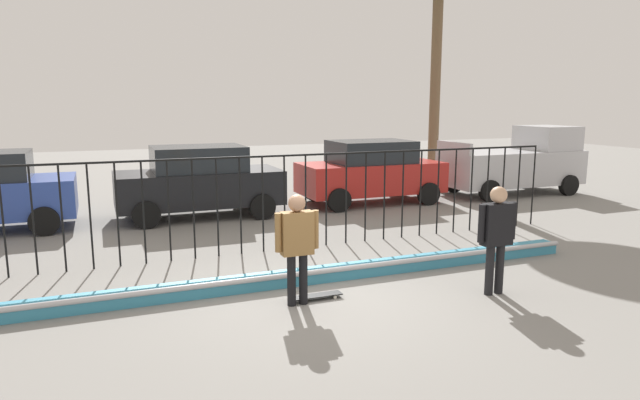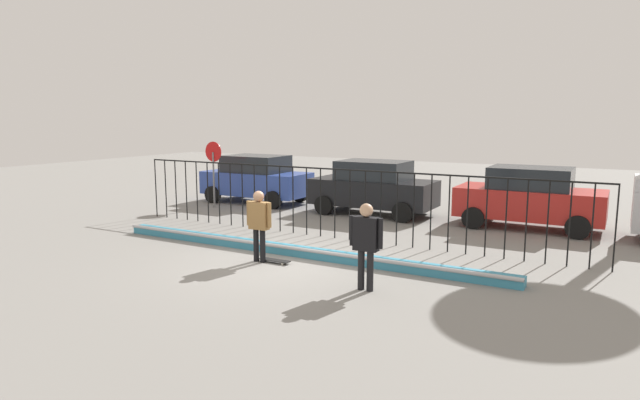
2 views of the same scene
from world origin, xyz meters
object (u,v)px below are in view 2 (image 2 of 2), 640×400
at_px(skateboard, 275,260).
at_px(parked_car_blue, 256,179).
at_px(stop_sign, 214,165).
at_px(parked_car_red, 529,197).
at_px(skateboarder, 259,220).
at_px(camera_operator, 366,239).
at_px(parked_car_black, 373,187).

height_order(skateboard, parked_car_blue, parked_car_blue).
bearing_deg(stop_sign, parked_car_red, 8.86).
bearing_deg(stop_sign, skateboarder, -42.43).
bearing_deg(skateboard, parked_car_blue, 113.94).
relative_size(parked_car_blue, stop_sign, 1.72).
height_order(skateboard, stop_sign, stop_sign).
height_order(parked_car_red, stop_sign, stop_sign).
xyz_separation_m(skateboarder, skateboard, (0.36, 0.10, -0.97)).
height_order(skateboarder, camera_operator, camera_operator).
xyz_separation_m(parked_car_blue, stop_sign, (-0.72, -1.72, 0.64)).
distance_m(skateboard, parked_car_blue, 9.28).
xyz_separation_m(skateboard, stop_sign, (-6.48, 5.50, 1.56)).
xyz_separation_m(skateboarder, parked_car_red, (4.95, 7.32, -0.05)).
distance_m(skateboard, parked_car_red, 8.61).
xyz_separation_m(skateboard, camera_operator, (2.74, -0.82, 0.99)).
distance_m(parked_car_blue, parked_car_black, 5.18).
bearing_deg(skateboarder, stop_sign, 105.64).
xyz_separation_m(parked_car_black, stop_sign, (-5.89, -1.59, 0.64)).
relative_size(skateboard, stop_sign, 0.32).
height_order(parked_car_blue, stop_sign, stop_sign).
bearing_deg(skateboarder, parked_car_blue, 94.51).
bearing_deg(parked_car_black, camera_operator, -64.52).
xyz_separation_m(skateboard, parked_car_black, (-0.59, 7.08, 0.91)).
relative_size(skateboarder, skateboard, 2.14).
bearing_deg(parked_car_blue, camera_operator, -40.73).
bearing_deg(skateboarder, skateboard, -16.78).
distance_m(camera_operator, parked_car_blue, 11.70).
height_order(skateboarder, parked_car_red, parked_car_red).
distance_m(skateboarder, parked_car_red, 8.84).
bearing_deg(parked_car_red, skateboarder, -121.91).
relative_size(parked_car_black, parked_car_red, 1.00).
relative_size(skateboarder, stop_sign, 0.68).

